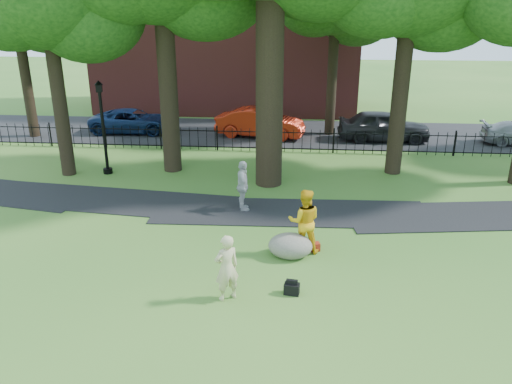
# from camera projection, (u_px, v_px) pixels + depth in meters

# --- Properties ---
(ground) EXTENTS (120.00, 120.00, 0.00)m
(ground) POSITION_uv_depth(u_px,v_px,m) (254.00, 263.00, 14.66)
(ground) COLOR #316623
(ground) RESTS_ON ground
(footpath) EXTENTS (36.07, 3.85, 0.03)m
(footpath) POSITION_uv_depth(u_px,v_px,m) (290.00, 213.00, 18.22)
(footpath) COLOR black
(footpath) RESTS_ON ground
(street) EXTENTS (80.00, 7.00, 0.02)m
(street) POSITION_uv_depth(u_px,v_px,m) (278.00, 133.00, 29.59)
(street) COLOR black
(street) RESTS_ON ground
(iron_fence) EXTENTS (44.00, 0.04, 1.20)m
(iron_fence) POSITION_uv_depth(u_px,v_px,m) (275.00, 140.00, 25.65)
(iron_fence) COLOR black
(iron_fence) RESTS_ON ground
(brick_building) EXTENTS (18.00, 8.00, 12.00)m
(brick_building) POSITION_uv_depth(u_px,v_px,m) (228.00, 22.00, 35.27)
(brick_building) COLOR brown
(brick_building) RESTS_ON ground
(woman) EXTENTS (0.78, 0.72, 1.80)m
(woman) POSITION_uv_depth(u_px,v_px,m) (227.00, 268.00, 12.56)
(woman) COLOR #C7BD88
(woman) RESTS_ON ground
(man) EXTENTS (1.02, 0.81, 2.02)m
(man) POSITION_uv_depth(u_px,v_px,m) (304.00, 221.00, 15.01)
(man) COLOR gold
(man) RESTS_ON ground
(pedestrian) EXTENTS (0.72, 1.19, 1.90)m
(pedestrian) POSITION_uv_depth(u_px,v_px,m) (243.00, 186.00, 18.09)
(pedestrian) COLOR #A7A7AC
(pedestrian) RESTS_ON ground
(boulder) EXTENTS (1.52, 1.27, 0.78)m
(boulder) POSITION_uv_depth(u_px,v_px,m) (290.00, 244.00, 14.95)
(boulder) COLOR #5C594C
(boulder) RESTS_ON ground
(lamppost) EXTENTS (0.41, 0.41, 4.13)m
(lamppost) POSITION_uv_depth(u_px,v_px,m) (103.00, 129.00, 21.80)
(lamppost) COLOR black
(lamppost) RESTS_ON ground
(backpack) EXTENTS (0.43, 0.30, 0.30)m
(backpack) POSITION_uv_depth(u_px,v_px,m) (292.00, 289.00, 13.04)
(backpack) COLOR black
(backpack) RESTS_ON ground
(red_bag) EXTENTS (0.41, 0.31, 0.25)m
(red_bag) POSITION_uv_depth(u_px,v_px,m) (314.00, 247.00, 15.37)
(red_bag) COLOR maroon
(red_bag) RESTS_ON ground
(red_sedan) EXTENTS (5.21, 2.54, 1.65)m
(red_sedan) POSITION_uv_depth(u_px,v_px,m) (260.00, 123.00, 28.46)
(red_sedan) COLOR #A9200D
(red_sedan) RESTS_ON ground
(navy_van) EXTENTS (5.06, 2.51, 1.38)m
(navy_van) POSITION_uv_depth(u_px,v_px,m) (133.00, 121.00, 29.49)
(navy_van) COLOR #0D1E41
(navy_van) RESTS_ON ground
(grey_car) EXTENTS (5.00, 2.03, 1.70)m
(grey_car) POSITION_uv_depth(u_px,v_px,m) (384.00, 126.00, 27.64)
(grey_car) COLOR black
(grey_car) RESTS_ON ground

